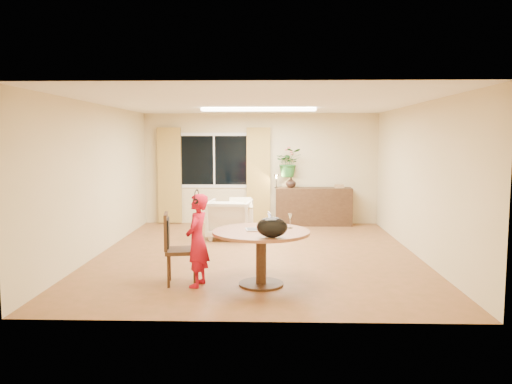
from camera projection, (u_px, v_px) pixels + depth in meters
floor at (257, 254)px, 8.69m from camera, size 6.50×6.50×0.00m
ceiling at (257, 103)px, 8.42m from camera, size 6.50×6.50×0.00m
wall_back at (261, 169)px, 11.78m from camera, size 5.50×0.00×5.50m
wall_left at (98, 179)px, 8.63m from camera, size 0.00×6.50×6.50m
wall_right at (418, 180)px, 8.48m from camera, size 0.00×6.50×6.50m
window at (214, 160)px, 11.78m from camera, size 1.70×0.03×1.30m
curtain_left at (170, 175)px, 11.77m from camera, size 0.55×0.08×2.25m
curtain_right at (258, 176)px, 11.71m from camera, size 0.55×0.08×2.25m
ceiling_panel at (259, 110)px, 9.61m from camera, size 2.20×0.35×0.05m
dining_table at (261, 242)px, 6.78m from camera, size 1.33×1.33×0.76m
dining_chair at (182, 249)px, 6.86m from camera, size 0.54×0.50×0.99m
child at (197, 240)px, 6.74m from camera, size 0.51×0.38×1.26m
laptop at (259, 221)px, 6.80m from camera, size 0.41×0.30×0.25m
tumbler at (265, 223)px, 7.07m from camera, size 0.08×0.08×0.11m
wine_glass at (290, 221)px, 6.94m from camera, size 0.08×0.08×0.21m
pot_lid at (279, 226)px, 7.02m from camera, size 0.26×0.26×0.03m
handbag at (272, 227)px, 6.27m from camera, size 0.41×0.27×0.26m
armchair at (230, 219)px, 10.04m from camera, size 0.92×0.94×0.79m
throw at (241, 199)px, 9.97m from camera, size 0.50×0.59×0.03m
sideboard at (314, 206)px, 11.60m from camera, size 1.76×0.43×0.88m
vase at (291, 182)px, 11.56m from camera, size 0.25×0.25×0.25m
bouquet at (289, 163)px, 11.51m from camera, size 0.62×0.55×0.66m
book_stack at (339, 186)px, 11.53m from camera, size 0.25×0.21×0.09m
desk_lamp at (276, 181)px, 11.51m from camera, size 0.17×0.17×0.33m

